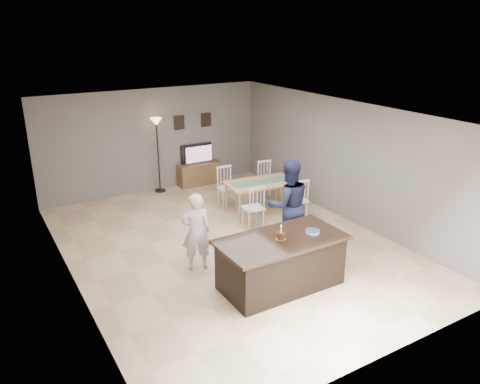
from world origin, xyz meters
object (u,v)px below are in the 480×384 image
birthday_cake (281,236)px  floor_lamp (157,135)px  man (288,205)px  dining_table (261,187)px  plate_stack (312,231)px  television (198,154)px  tv_console (199,174)px  woman (196,232)px  kitchen_island (281,262)px

birthday_cake → floor_lamp: floor_lamp is taller
man → dining_table: man is taller
plate_stack → floor_lamp: 5.73m
television → man: 4.54m
floor_lamp → tv_console: bearing=-1.0°
television → plate_stack: size_ratio=3.66×
man → birthday_cake: man is taller
dining_table → man: bearing=-101.8°
dining_table → woman: bearing=-140.4°
kitchen_island → woman: (-0.95, 1.29, 0.28)m
kitchen_island → floor_lamp: size_ratio=1.09×
tv_console → television: (0.00, 0.07, 0.56)m
tv_console → floor_lamp: 1.70m
man → tv_console: bearing=-75.9°
man → dining_table: 1.97m
television → birthday_cake: birthday_cake is taller
kitchen_island → man: bearing=49.4°
man → floor_lamp: 4.61m
plate_stack → floor_lamp: floor_lamp is taller
tv_console → birthday_cake: birthday_cake is taller
kitchen_island → dining_table: size_ratio=1.10×
television → floor_lamp: (-1.17, -0.05, 0.67)m
kitchen_island → floor_lamp: bearing=89.6°
television → plate_stack: (-0.62, -5.72, 0.06)m
birthday_cake → floor_lamp: bearing=89.3°
birthday_cake → tv_console: bearing=77.6°
kitchen_island → television: bearing=78.0°
tv_console → birthday_cake: (-1.23, -5.59, 0.66)m
man → plate_stack: bearing=90.2°
tv_console → plate_stack: (-0.62, -5.65, 0.62)m
television → woman: 4.85m
birthday_cake → television: bearing=77.7°
dining_table → birthday_cake: bearing=-112.0°
birthday_cake → dining_table: size_ratio=0.13×
plate_stack → dining_table: (0.95, 3.05, -0.29)m
birthday_cake → plate_stack: size_ratio=1.01×
kitchen_island → man: 1.53m
woman → television: bearing=-97.9°
man → floor_lamp: (-0.92, 4.48, 0.61)m
birthday_cake → woman: bearing=125.1°
man → dining_table: bearing=-90.2°
woman → dining_table: woman is taller
tv_console → man: man is taller
woman → floor_lamp: 4.48m
woman → plate_stack: bearing=156.6°
plate_stack → television: bearing=83.9°
television → plate_stack: 5.75m
tv_console → dining_table: dining_table is taller
man → birthday_cake: bearing=66.3°
kitchen_island → plate_stack: plate_stack is taller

